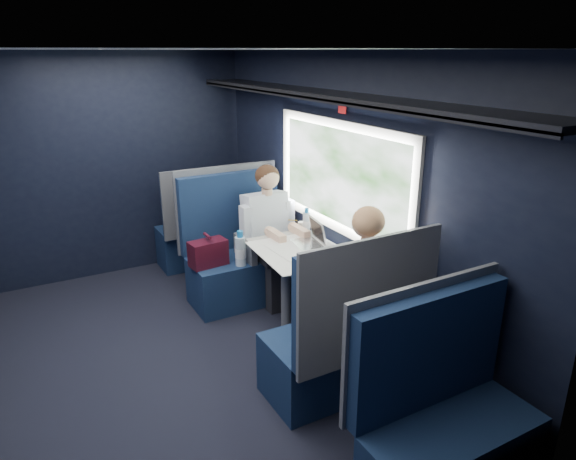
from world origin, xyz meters
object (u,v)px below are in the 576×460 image
man (270,228)px  laptop (312,237)px  seat_bay_far (344,342)px  seat_row_back (443,424)px  table (302,260)px  seat_row_front (206,230)px  seat_bay_near (238,257)px  bottle_small (307,222)px  woman (361,284)px  cup (302,227)px

man → laptop: size_ratio=4.24×
seat_bay_far → seat_row_back: 0.92m
table → man: 0.70m
seat_row_front → man: bearing=-77.2°
seat_bay_near → bottle_small: size_ratio=5.42×
seat_bay_far → woman: bearing=33.8°
seat_bay_far → cup: seat_bay_far is taller
cup → woman: bearing=-99.2°
table → seat_row_front: (-0.18, 1.80, -0.25)m
seat_bay_near → seat_bay_far: size_ratio=1.00×
table → bottle_small: bearing=54.6°
seat_row_front → man: (0.25, -1.10, 0.31)m
seat_row_back → man: man is taller
laptop → bottle_small: 0.28m
seat_bay_far → cup: (0.44, 1.31, 0.37)m
table → bottle_small: 0.50m
laptop → bottle_small: size_ratio=1.34×
woman → bottle_small: (0.20, 1.08, 0.11)m
table → seat_row_front: 1.82m
seat_bay_near → laptop: 0.92m
seat_row_front → woman: 2.54m
seat_row_front → laptop: (0.35, -1.68, 0.39)m
seat_row_front → seat_bay_far: bearing=-90.0°
seat_bay_far → man: 1.62m
seat_row_back → seat_bay_far: bearing=90.0°
seat_bay_near → man: (0.26, -0.17, 0.30)m
seat_bay_far → seat_row_back: (0.00, -0.92, -0.00)m
woman → seat_row_front: bearing=95.7°
woman → table: bearing=95.5°
table → laptop: laptop is taller
seat_bay_near → woman: 1.63m
table → seat_bay_far: size_ratio=0.79×
seat_bay_far → laptop: bearing=70.7°
seat_row_front → table: bearing=-84.2°
seat_row_front → bottle_small: bearing=-72.4°
woman → bottle_small: 1.11m
seat_row_back → laptop: size_ratio=3.72×
seat_row_back → bottle_small: (0.45, 2.17, 0.43)m
seat_bay_far → laptop: seat_bay_far is taller
seat_row_front → bottle_small: size_ratio=4.99×
seat_bay_far → seat_row_back: size_ratio=1.09×
seat_bay_near → man: size_ratio=0.95×
seat_bay_near → woman: (0.26, -1.58, 0.31)m
seat_row_back → seat_row_front: bearing=90.0°
seat_row_front → cup: (0.44, -1.36, 0.37)m
seat_bay_far → man: bearing=81.0°
seat_row_front → seat_row_back: bearing=-90.0°
seat_row_back → woman: size_ratio=0.88×
bottle_small → laptop: bearing=-111.6°
laptop → cup: bearing=74.5°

